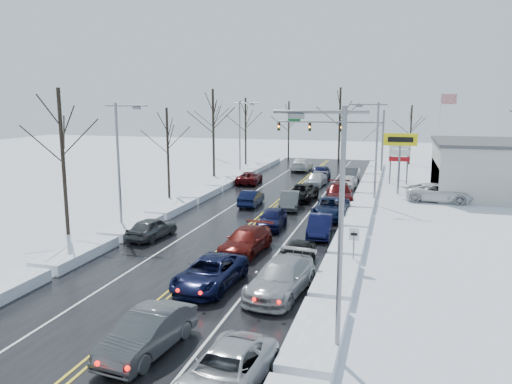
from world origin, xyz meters
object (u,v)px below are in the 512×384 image
(traffic_signal_mast, at_px, (341,130))
(tires_plus_sign, at_px, (400,144))
(oncoming_car_0, at_px, (251,206))
(flagpole, at_px, (440,127))

(traffic_signal_mast, xyz_separation_m, tires_plus_sign, (7.05, -12.00, -0.49))
(traffic_signal_mast, height_order, oncoming_car_0, traffic_signal_mast)
(oncoming_car_0, bearing_deg, traffic_signal_mast, -105.77)
(traffic_signal_mast, bearing_deg, tires_plus_sign, -59.54)
(tires_plus_sign, bearing_deg, oncoming_car_0, -143.17)
(traffic_signal_mast, distance_m, tires_plus_sign, 13.92)
(tires_plus_sign, height_order, flagpole, flagpole)
(tires_plus_sign, bearing_deg, flagpole, 71.56)
(tires_plus_sign, relative_size, flagpole, 0.60)
(traffic_signal_mast, xyz_separation_m, oncoming_car_0, (-5.39, -21.32, -5.48))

